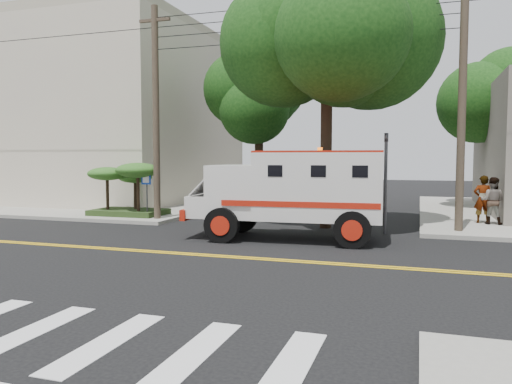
% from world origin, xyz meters
% --- Properties ---
extents(ground, '(100.00, 100.00, 0.00)m').
position_xyz_m(ground, '(0.00, 0.00, 0.00)').
color(ground, black).
rests_on(ground, ground).
extents(sidewalk_nw, '(17.00, 17.00, 0.15)m').
position_xyz_m(sidewalk_nw, '(-13.50, 13.50, 0.07)').
color(sidewalk_nw, gray).
rests_on(sidewalk_nw, ground).
extents(building_left, '(16.00, 14.00, 10.00)m').
position_xyz_m(building_left, '(-15.50, 15.00, 5.15)').
color(building_left, beige).
rests_on(building_left, sidewalk_nw).
extents(utility_pole_left, '(0.28, 0.28, 9.00)m').
position_xyz_m(utility_pole_left, '(-5.60, 6.00, 4.50)').
color(utility_pole_left, '#382D23').
rests_on(utility_pole_left, ground).
extents(utility_pole_right, '(0.28, 0.28, 9.00)m').
position_xyz_m(utility_pole_right, '(6.30, 6.20, 4.50)').
color(utility_pole_right, '#382D23').
rests_on(utility_pole_right, ground).
extents(tree_main, '(6.08, 5.70, 9.85)m').
position_xyz_m(tree_main, '(1.94, 6.21, 7.20)').
color(tree_main, black).
rests_on(tree_main, ground).
extents(tree_left, '(4.48, 4.20, 7.70)m').
position_xyz_m(tree_left, '(-2.68, 11.79, 5.73)').
color(tree_left, black).
rests_on(tree_left, ground).
extents(tree_right, '(4.80, 4.50, 8.20)m').
position_xyz_m(tree_right, '(8.84, 15.77, 6.09)').
color(tree_right, black).
rests_on(tree_right, ground).
extents(traffic_signal, '(0.15, 0.18, 3.60)m').
position_xyz_m(traffic_signal, '(3.80, 5.60, 2.23)').
color(traffic_signal, '#3F3F42').
rests_on(traffic_signal, ground).
extents(accessibility_sign, '(0.45, 0.10, 2.02)m').
position_xyz_m(accessibility_sign, '(-6.20, 6.17, 1.37)').
color(accessibility_sign, '#3F3F42').
rests_on(accessibility_sign, ground).
extents(palm_planter, '(3.52, 2.63, 2.36)m').
position_xyz_m(palm_planter, '(-7.44, 6.62, 1.65)').
color(palm_planter, '#1E3314').
rests_on(palm_planter, sidewalk_nw).
extents(armored_truck, '(6.63, 2.99, 2.95)m').
position_xyz_m(armored_truck, '(1.01, 3.38, 1.68)').
color(armored_truck, silver).
rests_on(armored_truck, ground).
extents(pedestrian_a, '(0.72, 0.50, 1.88)m').
position_xyz_m(pedestrian_a, '(7.33, 8.68, 1.09)').
color(pedestrian_a, gray).
rests_on(pedestrian_a, sidewalk_ne).
extents(pedestrian_b, '(1.04, 0.90, 1.82)m').
position_xyz_m(pedestrian_b, '(7.64, 8.45, 1.06)').
color(pedestrian_b, gray).
rests_on(pedestrian_b, sidewalk_ne).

